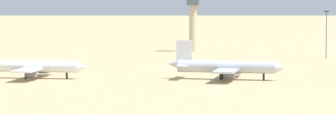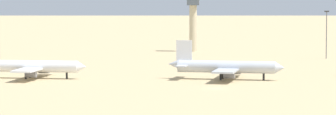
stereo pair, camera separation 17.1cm
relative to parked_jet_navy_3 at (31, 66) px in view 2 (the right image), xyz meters
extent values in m
plane|color=tan|center=(54.78, -24.70, -3.63)|extent=(4000.00, 4000.00, 0.00)
cylinder|color=white|center=(0.33, -0.03, 0.03)|extent=(28.09, 5.94, 3.49)
cone|color=white|center=(15.44, -1.37, 0.03)|extent=(2.90, 3.53, 3.31)
cube|color=white|center=(1.20, -0.11, -0.49)|extent=(8.37, 28.31, 0.49)
cylinder|color=slate|center=(2.65, 6.33, -1.71)|extent=(3.30, 2.19, 1.92)
cylinder|color=slate|center=(1.49, -6.70, -1.71)|extent=(3.30, 2.19, 1.92)
cylinder|color=black|center=(10.89, -0.97, -2.67)|extent=(0.61, 0.61, 1.92)
cylinder|color=black|center=(-0.78, 2.17, -2.67)|extent=(0.61, 0.61, 1.92)
cylinder|color=black|center=(-1.15, -2.00, -2.67)|extent=(0.61, 0.61, 1.92)
cylinder|color=silver|center=(57.77, 0.10, 0.14)|extent=(28.94, 7.68, 3.59)
cone|color=silver|center=(73.23, -2.14, 0.14)|extent=(3.15, 3.76, 3.41)
cone|color=silver|center=(42.32, 2.34, 0.68)|extent=(3.99, 3.54, 3.05)
cube|color=white|center=(45.34, 1.90, 4.85)|extent=(4.68, 1.11, 5.83)
cube|color=silver|center=(45.85, 5.45, 0.50)|extent=(3.72, 6.45, 0.32)
cube|color=silver|center=(44.82, -1.65, 0.50)|extent=(3.72, 6.45, 0.32)
cube|color=silver|center=(58.66, -0.03, -0.40)|extent=(10.16, 29.30, 0.50)
cylinder|color=slate|center=(60.51, 6.50, -1.65)|extent=(3.48, 2.42, 1.97)
cylinder|color=slate|center=(58.58, -6.82, -1.65)|extent=(3.48, 2.42, 1.97)
cylinder|color=black|center=(68.57, -1.47, -2.64)|extent=(0.63, 0.63, 1.97)
cylinder|color=black|center=(56.75, 2.42, -2.64)|extent=(0.63, 0.63, 1.97)
cylinder|color=black|center=(56.13, -1.84, -2.64)|extent=(0.63, 0.63, 1.97)
cylinder|color=#C6B793|center=(43.66, 124.71, 6.38)|extent=(3.20, 3.20, 20.01)
cylinder|color=#59595E|center=(96.47, 87.01, 5.35)|extent=(0.36, 0.36, 17.96)
cube|color=#333333|center=(96.47, 87.01, 14.59)|extent=(1.80, 0.50, 0.50)
camera|label=1|loc=(56.97, -260.40, 21.67)|focal=95.64mm
camera|label=2|loc=(57.14, -260.39, 21.67)|focal=95.64mm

